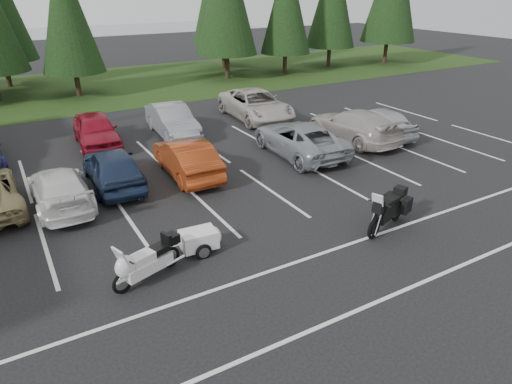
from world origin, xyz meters
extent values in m
plane|color=black|center=(0.00, 0.00, 0.00)|extent=(120.00, 120.00, 0.00)
cube|color=#1D3210|center=(0.00, 24.00, 0.01)|extent=(80.00, 16.00, 0.01)
cube|color=slate|center=(4.00, 55.00, 0.00)|extent=(70.00, 50.00, 0.02)
cube|color=silver|center=(0.00, 2.00, 0.00)|extent=(32.00, 16.00, 0.01)
cylinder|color=#332316|center=(0.00, 21.60, 1.13)|extent=(0.36, 0.36, 2.26)
cone|color=black|center=(0.00, 21.60, 5.64)|extent=(4.14, 4.14, 7.99)
cylinder|color=#332316|center=(12.00, 22.10, 1.34)|extent=(0.36, 0.36, 2.69)
cylinder|color=#332316|center=(17.50, 21.80, 1.16)|extent=(0.36, 0.36, 2.33)
cone|color=black|center=(17.50, 21.80, 5.82)|extent=(4.27, 4.27, 8.24)
cylinder|color=#332316|center=(23.00, 22.60, 1.24)|extent=(0.36, 0.36, 2.47)
cylinder|color=#332316|center=(29.00, 21.30, 1.42)|extent=(0.36, 0.36, 2.83)
cylinder|color=#332316|center=(-4.00, 27.50, 1.36)|extent=(0.36, 0.36, 2.71)
cylinder|color=#332316|center=(14.00, 26.80, 1.50)|extent=(0.36, 0.36, 3.00)
imported|color=white|center=(-3.96, 3.76, 0.67)|extent=(1.88, 4.60, 1.33)
imported|color=#1C2B48|center=(-1.87, 4.58, 0.78)|extent=(2.04, 4.65, 1.56)
imported|color=#983613|center=(1.03, 4.14, 0.76)|extent=(1.83, 4.68, 1.52)
imported|color=gray|center=(6.50, 3.90, 0.76)|extent=(2.83, 5.63, 1.53)
imported|color=#B5ADA6|center=(10.01, 4.22, 0.79)|extent=(2.36, 5.49, 1.58)
imported|color=#B8B8BE|center=(11.65, 4.14, 0.76)|extent=(2.13, 4.61, 1.53)
imported|color=maroon|center=(-1.34, 9.87, 0.79)|extent=(2.19, 4.76, 1.58)
imported|color=gray|center=(2.47, 9.63, 0.79)|extent=(1.92, 4.86, 1.57)
imported|color=#BCB5AC|center=(7.82, 10.19, 0.82)|extent=(3.11, 6.10, 1.65)
camera|label=1|loc=(-5.31, -12.47, 7.33)|focal=32.00mm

